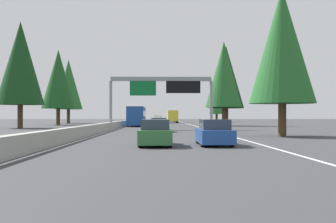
{
  "coord_description": "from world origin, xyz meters",
  "views": [
    {
      "loc": [
        -1.68,
        -5.63,
        1.67
      ],
      "look_at": [
        55.17,
        -6.83,
        2.27
      ],
      "focal_mm": 44.83,
      "sensor_mm": 36.0,
      "label": 1
    }
  ],
  "objects_px": {
    "conifer_right_far": "(226,77)",
    "conifer_left_mid": "(58,79)",
    "sign_gantry_overhead": "(163,88)",
    "bus_mid_left": "(137,116)",
    "box_truck_far_left": "(173,116)",
    "conifer_left_far": "(68,85)",
    "minivan_mid_right": "(171,118)",
    "conifer_left_near": "(20,63)",
    "pickup_far_center": "(158,119)",
    "conifer_right_distant": "(217,100)",
    "sedan_near_right": "(214,133)",
    "sedan_near_center": "(155,133)",
    "sedan_mid_center": "(159,125)",
    "conifer_right_near": "(282,46)",
    "conifer_right_mid": "(224,74)"
  },
  "relations": [
    {
      "from": "conifer_right_near",
      "to": "conifer_left_near",
      "type": "relative_size",
      "value": 0.84
    },
    {
      "from": "sign_gantry_overhead",
      "to": "conifer_left_near",
      "type": "xyz_separation_m",
      "value": [
        6.05,
        19.3,
        3.73
      ]
    },
    {
      "from": "sign_gantry_overhead",
      "to": "conifer_right_far",
      "type": "height_order",
      "value": "conifer_right_far"
    },
    {
      "from": "sedan_mid_center",
      "to": "conifer_left_mid",
      "type": "bearing_deg",
      "value": 29.04
    },
    {
      "from": "sign_gantry_overhead",
      "to": "conifer_right_near",
      "type": "distance_m",
      "value": 19.82
    },
    {
      "from": "conifer_left_mid",
      "to": "conifer_right_distant",
      "type": "bearing_deg",
      "value": -43.18
    },
    {
      "from": "bus_mid_left",
      "to": "conifer_right_mid",
      "type": "xyz_separation_m",
      "value": [
        2.08,
        -14.51,
        6.92
      ]
    },
    {
      "from": "box_truck_far_left",
      "to": "conifer_left_far",
      "type": "relative_size",
      "value": 0.59
    },
    {
      "from": "sedan_near_right",
      "to": "sedan_mid_center",
      "type": "height_order",
      "value": "same"
    },
    {
      "from": "sedan_mid_center",
      "to": "conifer_right_near",
      "type": "bearing_deg",
      "value": -134.14
    },
    {
      "from": "minivan_mid_right",
      "to": "pickup_far_center",
      "type": "bearing_deg",
      "value": 163.02
    },
    {
      "from": "pickup_far_center",
      "to": "conifer_left_near",
      "type": "relative_size",
      "value": 0.38
    },
    {
      "from": "conifer_left_mid",
      "to": "box_truck_far_left",
      "type": "bearing_deg",
      "value": -43.41
    },
    {
      "from": "minivan_mid_right",
      "to": "conifer_right_near",
      "type": "height_order",
      "value": "conifer_right_near"
    },
    {
      "from": "minivan_mid_right",
      "to": "conifer_left_near",
      "type": "bearing_deg",
      "value": 159.83
    },
    {
      "from": "sedan_near_center",
      "to": "sedan_mid_center",
      "type": "bearing_deg",
      "value": -0.49
    },
    {
      "from": "conifer_right_far",
      "to": "bus_mid_left",
      "type": "bearing_deg",
      "value": 98.87
    },
    {
      "from": "conifer_left_mid",
      "to": "pickup_far_center",
      "type": "bearing_deg",
      "value": -32.62
    },
    {
      "from": "conifer_right_mid",
      "to": "conifer_left_far",
      "type": "distance_m",
      "value": 40.09
    },
    {
      "from": "minivan_mid_right",
      "to": "bus_mid_left",
      "type": "distance_m",
      "value": 50.75
    },
    {
      "from": "sedan_near_center",
      "to": "box_truck_far_left",
      "type": "bearing_deg",
      "value": -2.55
    },
    {
      "from": "minivan_mid_right",
      "to": "conifer_right_distant",
      "type": "xyz_separation_m",
      "value": [
        -4.33,
        -12.2,
        5.08
      ]
    },
    {
      "from": "conifer_right_mid",
      "to": "box_truck_far_left",
      "type": "bearing_deg",
      "value": 14.12
    },
    {
      "from": "box_truck_far_left",
      "to": "pickup_far_center",
      "type": "distance_m",
      "value": 6.58
    },
    {
      "from": "conifer_right_mid",
      "to": "minivan_mid_right",
      "type": "bearing_deg",
      "value": 8.75
    },
    {
      "from": "conifer_right_far",
      "to": "conifer_left_far",
      "type": "xyz_separation_m",
      "value": [
        24.73,
        31.78,
        0.56
      ]
    },
    {
      "from": "conifer_right_near",
      "to": "conifer_right_distant",
      "type": "relative_size",
      "value": 1.23
    },
    {
      "from": "conifer_right_mid",
      "to": "conifer_right_near",
      "type": "bearing_deg",
      "value": 178.78
    },
    {
      "from": "sedan_near_center",
      "to": "conifer_right_distant",
      "type": "relative_size",
      "value": 0.44
    },
    {
      "from": "sign_gantry_overhead",
      "to": "conifer_right_far",
      "type": "xyz_separation_m",
      "value": [
        18.94,
        -10.88,
        3.05
      ]
    },
    {
      "from": "sign_gantry_overhead",
      "to": "bus_mid_left",
      "type": "distance_m",
      "value": 17.43
    },
    {
      "from": "pickup_far_center",
      "to": "conifer_left_far",
      "type": "bearing_deg",
      "value": 118.44
    },
    {
      "from": "sedan_near_center",
      "to": "sedan_near_right",
      "type": "relative_size",
      "value": 1.0
    },
    {
      "from": "pickup_far_center",
      "to": "conifer_right_near",
      "type": "distance_m",
      "value": 72.79
    },
    {
      "from": "box_truck_far_left",
      "to": "conifer_right_near",
      "type": "relative_size",
      "value": 0.69
    },
    {
      "from": "bus_mid_left",
      "to": "conifer_left_mid",
      "type": "distance_m",
      "value": 18.9
    },
    {
      "from": "conifer_left_mid",
      "to": "sedan_mid_center",
      "type": "bearing_deg",
      "value": -150.96
    },
    {
      "from": "conifer_right_mid",
      "to": "pickup_far_center",
      "type": "bearing_deg",
      "value": 17.24
    },
    {
      "from": "box_truck_far_left",
      "to": "minivan_mid_right",
      "type": "xyz_separation_m",
      "value": [
        17.77,
        -0.24,
        -0.66
      ]
    },
    {
      "from": "conifer_right_far",
      "to": "conifer_left_mid",
      "type": "relative_size",
      "value": 0.97
    },
    {
      "from": "minivan_mid_right",
      "to": "conifer_left_far",
      "type": "relative_size",
      "value": 0.35
    },
    {
      "from": "pickup_far_center",
      "to": "conifer_right_near",
      "type": "relative_size",
      "value": 0.46
    },
    {
      "from": "conifer_right_distant",
      "to": "sedan_near_right",
      "type": "bearing_deg",
      "value": 172.08
    },
    {
      "from": "bus_mid_left",
      "to": "conifer_right_near",
      "type": "xyz_separation_m",
      "value": [
        -33.75,
        -13.74,
        5.73
      ]
    },
    {
      "from": "sedan_near_center",
      "to": "conifer_left_mid",
      "type": "xyz_separation_m",
      "value": [
        53.85,
        18.35,
        7.76
      ]
    },
    {
      "from": "conifer_right_near",
      "to": "conifer_right_far",
      "type": "xyz_separation_m",
      "value": [
        36.08,
        -1.19,
        0.74
      ]
    },
    {
      "from": "minivan_mid_right",
      "to": "conifer_right_near",
      "type": "distance_m",
      "value": 84.5
    },
    {
      "from": "sedan_near_right",
      "to": "minivan_mid_right",
      "type": "bearing_deg",
      "value": -0.19
    },
    {
      "from": "sedan_near_right",
      "to": "conifer_right_far",
      "type": "relative_size",
      "value": 0.33
    },
    {
      "from": "bus_mid_left",
      "to": "conifer_right_far",
      "type": "relative_size",
      "value": 0.85
    }
  ]
}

